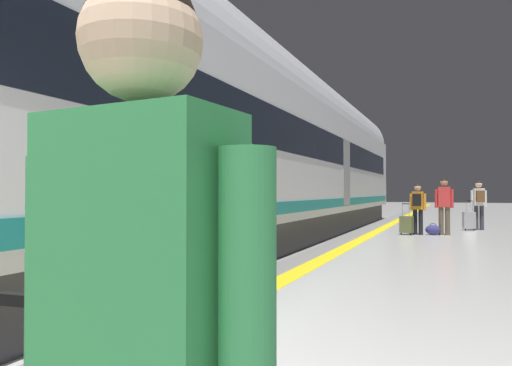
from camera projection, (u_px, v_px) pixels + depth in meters
safety_line_strip at (343, 248)px, 10.81m from camera, size 0.36×80.00×0.01m
tactile_edge_band at (329, 248)px, 10.95m from camera, size 0.66×80.00×0.01m
high_speed_train at (186, 127)px, 8.58m from camera, size 2.94×35.97×4.97m
passenger_near at (444, 202)px, 14.25m from camera, size 0.54×0.23×1.72m
duffel_bag_near at (433, 230)px, 14.26m from camera, size 0.44×0.26×0.36m
passenger_mid at (418, 204)px, 14.32m from camera, size 0.48×0.33×1.56m
suitcase_mid at (407, 224)px, 14.31m from camera, size 0.42×0.32×0.96m
passenger_far at (479, 201)px, 16.05m from camera, size 0.51×0.39×1.68m
suitcase_far at (469, 220)px, 15.93m from camera, size 0.43×0.33×1.01m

